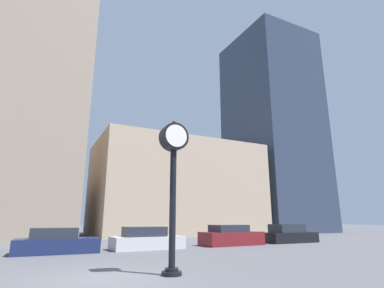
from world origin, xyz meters
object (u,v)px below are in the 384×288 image
car_navy (56,243)px  car_black (289,235)px  street_clock (173,167)px  car_maroon (231,236)px  car_silver (147,240)px

car_navy → car_black: bearing=2.4°
street_clock → car_maroon: 11.96m
car_navy → car_black: (16.10, 0.23, 0.03)m
street_clock → car_navy: 9.29m
car_navy → car_maroon: car_maroon is taller
car_maroon → car_black: car_black is taller
car_silver → street_clock: bearing=-105.4°
car_silver → car_maroon: size_ratio=0.98×
car_silver → car_maroon: 5.95m
street_clock → car_black: bearing=33.0°
car_navy → car_maroon: size_ratio=0.95×
car_navy → car_maroon: (10.79, 0.11, 0.04)m
car_silver → car_navy: bearing=178.9°
street_clock → car_navy: bearing=108.7°
car_maroon → car_black: bearing=-0.6°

